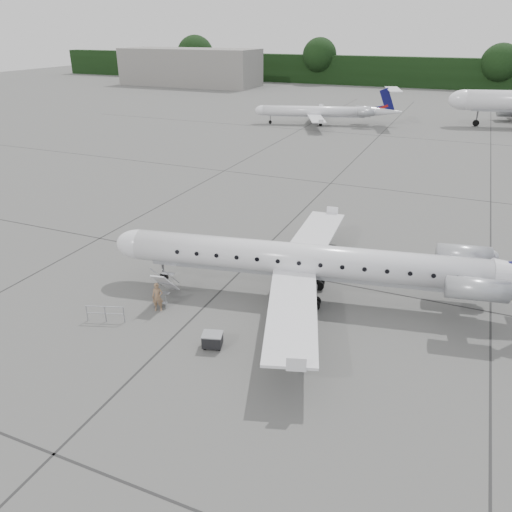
% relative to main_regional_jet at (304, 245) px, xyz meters
% --- Properties ---
extents(ground, '(320.00, 320.00, 0.00)m').
position_rel_main_regional_jet_xyz_m(ground, '(0.48, -3.56, -3.57)').
color(ground, '#5A5A58').
rests_on(ground, ground).
extents(treeline, '(260.00, 4.00, 8.00)m').
position_rel_main_regional_jet_xyz_m(treeline, '(0.48, 126.44, 0.43)').
color(treeline, black).
rests_on(treeline, ground).
extents(terminal_building, '(40.00, 14.00, 10.00)m').
position_rel_main_regional_jet_xyz_m(terminal_building, '(-69.52, 106.44, 1.43)').
color(terminal_building, slate).
rests_on(terminal_building, ground).
extents(main_regional_jet, '(31.13, 24.94, 7.14)m').
position_rel_main_regional_jet_xyz_m(main_regional_jet, '(0.00, 0.00, 0.00)').
color(main_regional_jet, silver).
rests_on(main_regional_jet, ground).
extents(airstair, '(1.29, 2.52, 2.24)m').
position_rel_main_regional_jet_xyz_m(airstair, '(-7.69, -3.76, -2.45)').
color(airstair, silver).
rests_on(airstair, ground).
extents(passenger, '(0.79, 0.68, 1.83)m').
position_rel_main_regional_jet_xyz_m(passenger, '(-7.44, -5.09, -2.66)').
color(passenger, '#836347').
rests_on(passenger, ground).
extents(safety_railing, '(2.11, 0.79, 1.00)m').
position_rel_main_regional_jet_xyz_m(safety_railing, '(-9.54, -7.38, -3.07)').
color(safety_railing, gray).
rests_on(safety_railing, ground).
extents(baggage_cart, '(1.22, 1.09, 0.89)m').
position_rel_main_regional_jet_xyz_m(baggage_cart, '(-2.64, -7.19, -3.13)').
color(baggage_cart, black).
rests_on(baggage_cart, ground).
extents(bg_regional_left, '(27.72, 23.20, 6.26)m').
position_rel_main_regional_jet_xyz_m(bg_regional_left, '(-17.23, 59.33, -0.44)').
color(bg_regional_left, silver).
rests_on(bg_regional_left, ground).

